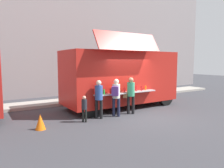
% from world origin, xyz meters
% --- Properties ---
extents(ground_plane, '(60.00, 60.00, 0.00)m').
position_xyz_m(ground_plane, '(0.00, 0.00, 0.00)').
color(ground_plane, '#38383D').
extents(curb_strip, '(28.00, 1.60, 0.15)m').
position_xyz_m(curb_strip, '(-3.69, 4.85, 0.07)').
color(curb_strip, '#9E998E').
rests_on(curb_strip, ground).
extents(building_behind, '(32.00, 2.40, 8.75)m').
position_xyz_m(building_behind, '(-2.69, 8.75, 4.38)').
color(building_behind, gray).
rests_on(building_behind, ground).
extents(food_truck_main, '(6.04, 2.95, 3.72)m').
position_xyz_m(food_truck_main, '(0.31, 2.23, 1.59)').
color(food_truck_main, '#B31F17').
rests_on(food_truck_main, ground).
extents(traffic_cone_orange, '(0.36, 0.36, 0.55)m').
position_xyz_m(traffic_cone_orange, '(-4.24, 0.61, 0.28)').
color(traffic_cone_orange, orange).
rests_on(traffic_cone_orange, ground).
extents(trash_bin, '(0.60, 0.60, 0.94)m').
position_xyz_m(trash_bin, '(4.21, 4.55, 0.47)').
color(trash_bin, '#2B5F35').
rests_on(trash_bin, ground).
extents(customer_front_ordering, '(0.54, 0.40, 1.69)m').
position_xyz_m(customer_front_ordering, '(-0.19, 0.73, 1.00)').
color(customer_front_ordering, black).
rests_on(customer_front_ordering, ground).
extents(customer_mid_with_backpack, '(0.51, 0.51, 1.65)m').
position_xyz_m(customer_mid_with_backpack, '(-1.01, 0.69, 1.01)').
color(customer_mid_with_backpack, '#1E223B').
rests_on(customer_mid_with_backpack, ground).
extents(customer_rear_waiting, '(0.33, 0.33, 1.62)m').
position_xyz_m(customer_rear_waiting, '(-1.79, 0.82, 0.97)').
color(customer_rear_waiting, black).
rests_on(customer_rear_waiting, ground).
extents(child_near_queue, '(0.21, 0.21, 1.05)m').
position_xyz_m(child_near_queue, '(-2.53, 0.64, 0.63)').
color(child_near_queue, black).
rests_on(child_near_queue, ground).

